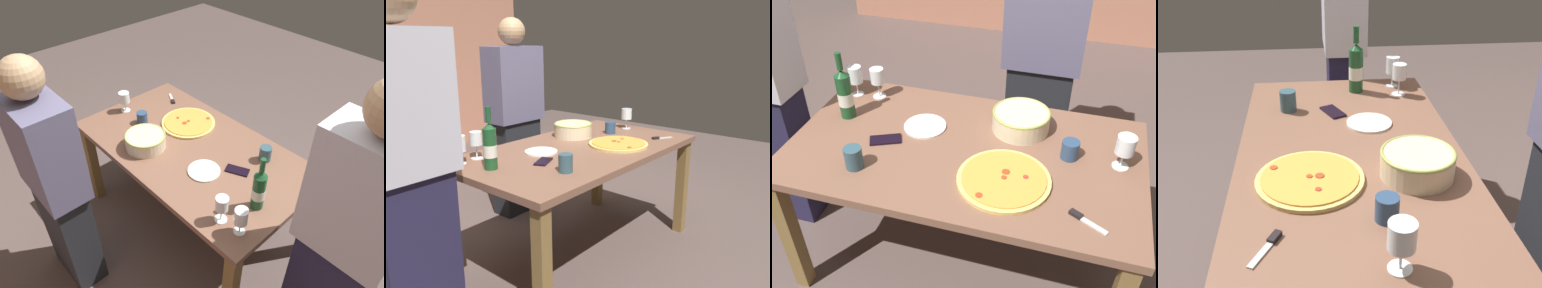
{
  "view_description": "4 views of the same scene",
  "coord_description": "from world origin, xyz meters",
  "views": [
    {
      "loc": [
        -1.38,
        1.27,
        2.25
      ],
      "look_at": [
        0.0,
        0.0,
        0.78
      ],
      "focal_mm": 33.45,
      "sensor_mm": 36.0,
      "label": 1
    },
    {
      "loc": [
        -1.92,
        -1.58,
        1.44
      ],
      "look_at": [
        0.0,
        0.0,
        0.78
      ],
      "focal_mm": 37.33,
      "sensor_mm": 36.0,
      "label": 2
    },
    {
      "loc": [
        0.45,
        -1.51,
        1.97
      ],
      "look_at": [
        0.0,
        0.0,
        0.78
      ],
      "focal_mm": 41.06,
      "sensor_mm": 36.0,
      "label": 3
    },
    {
      "loc": [
        1.57,
        -0.16,
        1.63
      ],
      "look_at": [
        0.0,
        0.0,
        0.78
      ],
      "focal_mm": 41.9,
      "sensor_mm": 36.0,
      "label": 4
    }
  ],
  "objects": [
    {
      "name": "cup_amber",
      "position": [
        0.46,
        0.07,
        0.79
      ],
      "size": [
        0.08,
        0.08,
        0.09
      ],
      "primitive_type": "cylinder",
      "color": "navy",
      "rests_on": "dining_table"
    },
    {
      "name": "pizza",
      "position": [
        0.22,
        -0.17,
        0.76
      ],
      "size": [
        0.39,
        0.39,
        0.02
      ],
      "color": "#DBBC66",
      "rests_on": "dining_table"
    },
    {
      "name": "cup_ceramic",
      "position": [
        -0.41,
        -0.26,
        0.8
      ],
      "size": [
        0.08,
        0.08,
        0.1
      ],
      "primitive_type": "cylinder",
      "color": "#325360",
      "rests_on": "dining_table"
    },
    {
      "name": "wine_glass_by_bottle",
      "position": [
        -0.68,
        0.3,
        0.86
      ],
      "size": [
        0.07,
        0.07,
        0.16
      ],
      "color": "white",
      "rests_on": "dining_table"
    },
    {
      "name": "serving_bowl",
      "position": [
        0.22,
        0.22,
        0.8
      ],
      "size": [
        0.27,
        0.27,
        0.1
      ],
      "color": "beige",
      "rests_on": "dining_table"
    },
    {
      "name": "dining_table",
      "position": [
        0.0,
        0.0,
        0.66
      ],
      "size": [
        1.6,
        0.9,
        0.75
      ],
      "color": "brown",
      "rests_on": "ground"
    },
    {
      "name": "wine_glass_far_left",
      "position": [
        -0.56,
        0.31,
        0.86
      ],
      "size": [
        0.07,
        0.07,
        0.16
      ],
      "color": "white",
      "rests_on": "dining_table"
    },
    {
      "name": "wine_glass_near_pizza",
      "position": [
        0.68,
        0.07,
        0.86
      ],
      "size": [
        0.08,
        0.08,
        0.16
      ],
      "color": "white",
      "rests_on": "dining_table"
    },
    {
      "name": "person_guest_left",
      "position": [
        0.23,
        0.85,
        0.8
      ],
      "size": [
        0.45,
        0.24,
        1.59
      ],
      "rotation": [
        0.0,
        0.0,
        -1.83
      ],
      "color": "#202328",
      "rests_on": "ground"
    },
    {
      "name": "pizza_knife",
      "position": [
        0.55,
        -0.29,
        0.76
      ],
      "size": [
        0.15,
        0.09,
        0.02
      ],
      "color": "silver",
      "rests_on": "dining_table"
    },
    {
      "name": "wine_bottle",
      "position": [
        -0.63,
        0.09,
        0.88
      ],
      "size": [
        0.07,
        0.07,
        0.34
      ],
      "color": "#194B26",
      "rests_on": "dining_table"
    },
    {
      "name": "ground_plane",
      "position": [
        0.0,
        0.0,
        0.0
      ],
      "size": [
        8.0,
        8.0,
        0.0
      ],
      "primitive_type": "plane",
      "color": "brown"
    },
    {
      "name": "cell_phone",
      "position": [
        -0.37,
        -0.05,
        0.76
      ],
      "size": [
        0.16,
        0.12,
        0.01
      ],
      "primitive_type": "cube",
      "rotation": [
        0.0,
        0.0,
        5.15
      ],
      "color": "black",
      "rests_on": "dining_table"
    },
    {
      "name": "side_plate",
      "position": [
        -0.23,
        0.11,
        0.76
      ],
      "size": [
        0.2,
        0.2,
        0.01
      ],
      "primitive_type": "cylinder",
      "color": "white",
      "rests_on": "dining_table"
    }
  ]
}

